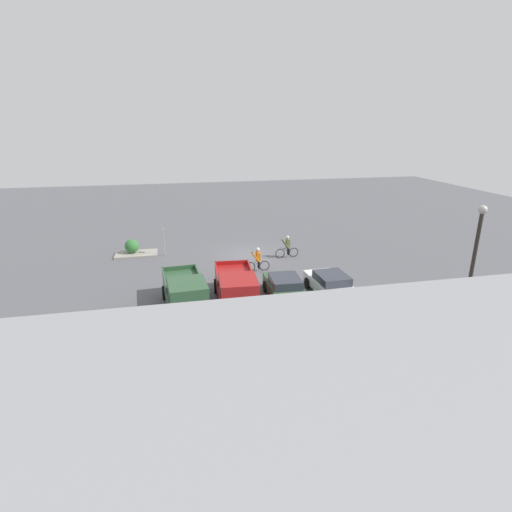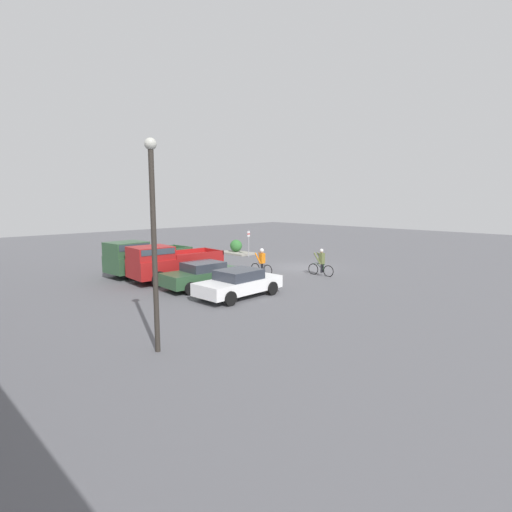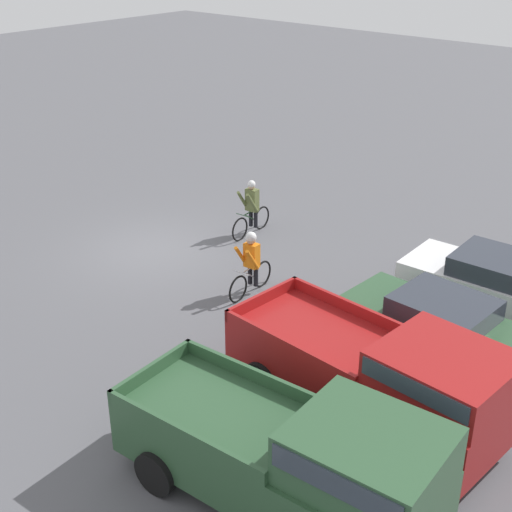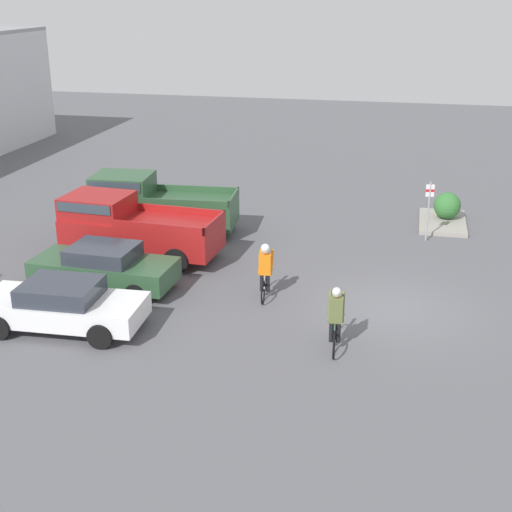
{
  "view_description": "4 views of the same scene",
  "coord_description": "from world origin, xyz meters",
  "px_view_note": "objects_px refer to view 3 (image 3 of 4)",
  "views": [
    {
      "loc": [
        5.55,
        28.75,
        9.6
      ],
      "look_at": [
        0.3,
        4.13,
        1.2
      ],
      "focal_mm": 28.0,
      "sensor_mm": 36.0,
      "label": 1
    },
    {
      "loc": [
        -17.3,
        21.39,
        4.7
      ],
      "look_at": [
        0.3,
        4.13,
        1.2
      ],
      "focal_mm": 28.0,
      "sensor_mm": 36.0,
      "label": 2
    },
    {
      "loc": [
        12.03,
        14.24,
        8.63
      ],
      "look_at": [
        0.3,
        4.13,
        1.2
      ],
      "focal_mm": 50.0,
      "sensor_mm": 36.0,
      "label": 3
    },
    {
      "loc": [
        -19.18,
        -0.22,
        8.77
      ],
      "look_at": [
        0.3,
        4.13,
        1.2
      ],
      "focal_mm": 50.0,
      "sensor_mm": 36.0,
      "label": 4
    }
  ],
  "objects_px": {
    "pickup_truck_1": "(299,458)",
    "cyclist_1": "(251,208)",
    "sedan_0": "(496,281)",
    "cyclist_0": "(251,262)",
    "pickup_truck_0": "(382,375)",
    "sedan_1": "(442,327)"
  },
  "relations": [
    {
      "from": "sedan_1",
      "to": "pickup_truck_1",
      "type": "height_order",
      "value": "pickup_truck_1"
    },
    {
      "from": "sedan_1",
      "to": "cyclist_0",
      "type": "bearing_deg",
      "value": -84.05
    },
    {
      "from": "pickup_truck_0",
      "to": "cyclist_0",
      "type": "bearing_deg",
      "value": -114.02
    },
    {
      "from": "sedan_0",
      "to": "cyclist_0",
      "type": "height_order",
      "value": "cyclist_0"
    },
    {
      "from": "pickup_truck_1",
      "to": "sedan_0",
      "type": "bearing_deg",
      "value": -176.81
    },
    {
      "from": "sedan_0",
      "to": "pickup_truck_0",
      "type": "distance_m",
      "value": 5.65
    },
    {
      "from": "sedan_1",
      "to": "pickup_truck_0",
      "type": "height_order",
      "value": "pickup_truck_0"
    },
    {
      "from": "sedan_1",
      "to": "pickup_truck_0",
      "type": "bearing_deg",
      "value": 5.04
    },
    {
      "from": "pickup_truck_0",
      "to": "pickup_truck_1",
      "type": "distance_m",
      "value": 2.75
    },
    {
      "from": "pickup_truck_0",
      "to": "pickup_truck_1",
      "type": "bearing_deg",
      "value": 4.19
    },
    {
      "from": "pickup_truck_0",
      "to": "cyclist_1",
      "type": "height_order",
      "value": "pickup_truck_0"
    },
    {
      "from": "sedan_0",
      "to": "cyclist_1",
      "type": "distance_m",
      "value": 7.37
    },
    {
      "from": "cyclist_0",
      "to": "pickup_truck_0",
      "type": "bearing_deg",
      "value": 65.98
    },
    {
      "from": "pickup_truck_0",
      "to": "pickup_truck_1",
      "type": "xyz_separation_m",
      "value": [
        2.74,
        0.2,
        0.01
      ]
    },
    {
      "from": "pickup_truck_1",
      "to": "cyclist_1",
      "type": "bearing_deg",
      "value": -135.12
    },
    {
      "from": "sedan_0",
      "to": "cyclist_1",
      "type": "xyz_separation_m",
      "value": [
        0.52,
        -7.35,
        0.14
      ]
    },
    {
      "from": "cyclist_0",
      "to": "pickup_truck_1",
      "type": "bearing_deg",
      "value": 46.86
    },
    {
      "from": "pickup_truck_0",
      "to": "cyclist_1",
      "type": "distance_m",
      "value": 9.18
    },
    {
      "from": "sedan_0",
      "to": "pickup_truck_0",
      "type": "xyz_separation_m",
      "value": [
        5.63,
        0.27,
        0.42
      ]
    },
    {
      "from": "cyclist_0",
      "to": "cyclist_1",
      "type": "height_order",
      "value": "cyclist_1"
    },
    {
      "from": "pickup_truck_0",
      "to": "sedan_1",
      "type": "bearing_deg",
      "value": -174.96
    },
    {
      "from": "sedan_0",
      "to": "cyclist_0",
      "type": "xyz_separation_m",
      "value": [
        3.31,
        -4.92,
        0.17
      ]
    }
  ]
}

